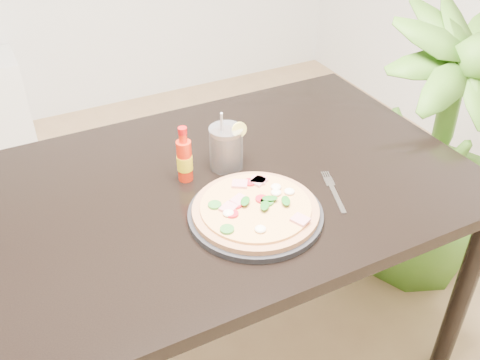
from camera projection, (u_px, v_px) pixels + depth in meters
name	position (u px, v px, depth m)	size (l,w,h in m)	color
dining_table	(221.00, 205.00, 1.53)	(1.40, 0.90, 0.75)	black
plate	(255.00, 214.00, 1.35)	(0.34, 0.34, 0.02)	black
pizza	(256.00, 208.00, 1.34)	(0.32, 0.32, 0.03)	#B47850
hot_sauce_bottle	(185.00, 159.00, 1.45)	(0.05, 0.05, 0.16)	red
cola_cup	(226.00, 148.00, 1.51)	(0.10, 0.10, 0.19)	black
fork	(333.00, 190.00, 1.44)	(0.08, 0.18, 0.00)	silver
houseplant	(434.00, 154.00, 2.00)	(0.59, 0.59, 1.06)	#40741F
plant_pot	(413.00, 238.00, 2.25)	(0.28, 0.28, 0.22)	brown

